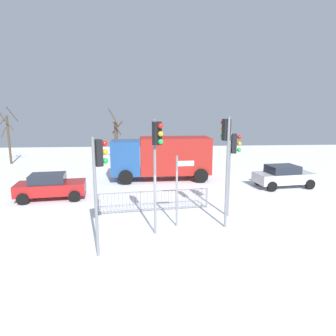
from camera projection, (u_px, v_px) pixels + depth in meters
name	position (u px, v px, depth m)	size (l,w,h in m)	color
ground_plane	(158.00, 238.00, 12.22)	(60.00, 60.00, 0.00)	white
traffic_light_foreground_right	(233.00, 155.00, 14.12)	(0.57, 0.34, 4.09)	slate
traffic_light_mid_right	(226.00, 147.00, 12.80)	(0.38, 0.54, 4.81)	slate
traffic_light_mid_left	(157.00, 152.00, 11.85)	(0.43, 0.50, 4.75)	slate
traffic_light_rear_left	(98.00, 170.00, 10.26)	(0.50, 0.43, 4.22)	slate
direction_sign_post	(178.00, 187.00, 13.12)	(0.79, 0.11, 3.17)	slate
pedestrian_guard_railing	(155.00, 201.00, 15.29)	(5.58, 0.79, 1.07)	slate
car_silver_trailing	(284.00, 176.00, 19.97)	(3.99, 2.35, 1.47)	#B2B5BA
car_red_mid	(50.00, 186.00, 17.35)	(3.99, 2.34, 1.47)	maroon
delivery_truck	(162.00, 156.00, 21.88)	(7.12, 2.89, 3.10)	maroon
bare_tree_left	(8.00, 137.00, 28.00)	(1.88, 1.87, 5.30)	#473828
bare_tree_centre	(116.00, 139.00, 29.49)	(1.33, 1.34, 5.16)	#473828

